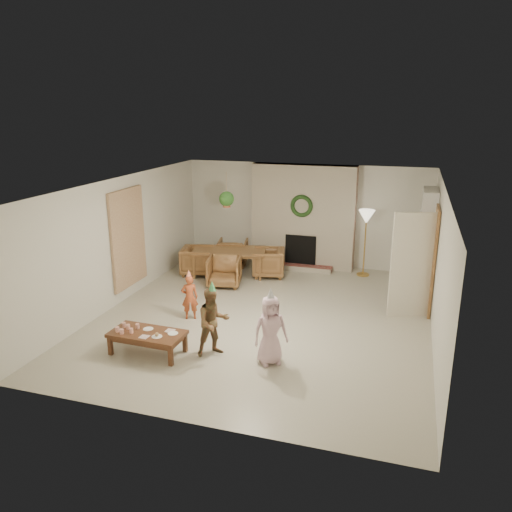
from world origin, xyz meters
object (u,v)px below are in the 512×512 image
at_px(dining_table, 229,263).
at_px(dining_chair_right, 268,262).
at_px(dining_chair_far, 233,253).
at_px(dining_chair_left, 197,261).
at_px(coffee_table_top, 147,334).
at_px(dining_chair_near, 224,271).
at_px(child_plaid, 213,322).
at_px(child_red, 190,297).
at_px(child_pink, 270,330).

height_order(dining_table, dining_chair_right, dining_chair_right).
distance_m(dining_chair_far, dining_chair_left, 1.05).
bearing_deg(coffee_table_top, dining_chair_near, 90.94).
bearing_deg(dining_chair_right, coffee_table_top, -23.07).
bearing_deg(child_plaid, dining_chair_near, 67.79).
xyz_separation_m(dining_chair_near, child_plaid, (0.97, -3.05, 0.23)).
relative_size(dining_chair_near, child_red, 0.85).
distance_m(dining_table, dining_chair_near, 0.74).
distance_m(dining_chair_near, dining_chair_far, 1.49).
bearing_deg(dining_table, child_red, -98.37).
height_order(child_red, child_plaid, child_plaid).
distance_m(coffee_table_top, child_pink, 1.99).
bearing_deg(dining_chair_far, dining_table, 90.00).
height_order(dining_table, coffee_table_top, dining_table).
relative_size(dining_table, child_plaid, 1.52).
bearing_deg(dining_chair_left, child_red, -171.95).
bearing_deg(child_plaid, dining_table, 66.83).
distance_m(coffee_table_top, child_plaid, 1.08).
height_order(dining_chair_near, child_plaid, child_plaid).
height_order(dining_table, child_pink, child_pink).
relative_size(dining_table, dining_chair_near, 2.34).
bearing_deg(dining_chair_right, child_red, -26.92).
bearing_deg(child_pink, dining_chair_left, 93.39).
height_order(dining_chair_right, child_pink, child_pink).
bearing_deg(dining_chair_right, dining_table, -90.00).
xyz_separation_m(dining_chair_far, coffee_table_top, (0.28, -4.79, 0.01)).
xyz_separation_m(dining_chair_right, coffee_table_top, (-0.79, -4.26, 0.01)).
height_order(dining_chair_far, child_red, child_red).
height_order(dining_chair_right, child_plaid, child_plaid).
relative_size(dining_chair_near, dining_chair_left, 1.00).
bearing_deg(dining_chair_near, dining_chair_far, 90.00).
relative_size(dining_chair_left, dining_chair_right, 1.00).
xyz_separation_m(dining_chair_near, dining_chair_far, (-0.32, 1.45, 0.00)).
bearing_deg(dining_chair_near, dining_chair_left, 135.00).
height_order(dining_chair_near, dining_chair_right, same).
relative_size(dining_chair_right, child_plaid, 0.65).
bearing_deg(dining_table, coffee_table_top, -100.92).
height_order(dining_chair_right, coffee_table_top, dining_chair_right).
height_order(dining_chair_left, dining_chair_right, same).
xyz_separation_m(dining_chair_near, coffee_table_top, (-0.05, -3.34, 0.01)).
distance_m(child_plaid, child_pink, 0.94).
xyz_separation_m(coffee_table_top, child_red, (0.08, 1.46, 0.09)).
distance_m(dining_chair_left, child_red, 2.61).
bearing_deg(child_pink, child_red, 113.64).
distance_m(dining_chair_right, child_red, 2.89).
bearing_deg(dining_chair_near, child_red, -101.68).
height_order(dining_chair_left, child_pink, child_pink).
relative_size(dining_table, coffee_table_top, 1.42).
xyz_separation_m(dining_chair_far, dining_chair_right, (1.07, -0.52, 0.00)).
xyz_separation_m(dining_chair_far, child_plaid, (1.29, -4.50, 0.23)).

